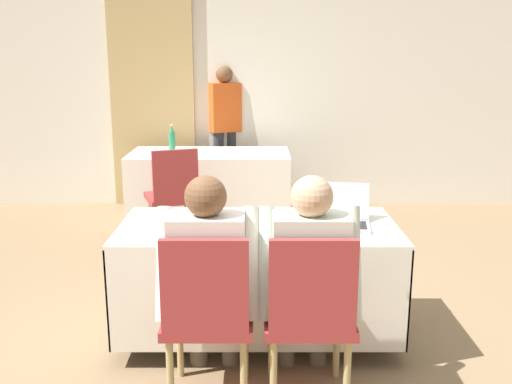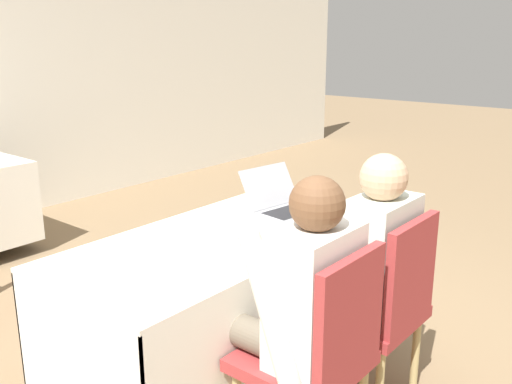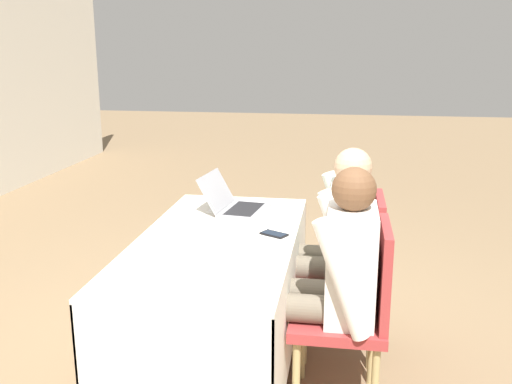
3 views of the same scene
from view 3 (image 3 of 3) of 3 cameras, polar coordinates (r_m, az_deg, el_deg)
ground_plane at (r=3.26m, az=-3.71°, el=-16.65°), size 24.00×24.00×0.00m
conference_table_near at (r=3.02m, az=-3.88°, el=-7.67°), size 1.65×0.80×0.72m
laptop at (r=3.40m, az=-2.03°, el=-1.24°), size 0.39×0.40×0.22m
cell_phone at (r=2.98m, az=1.82°, el=-4.23°), size 0.13×0.16×0.01m
paper_beside_laptop at (r=3.46m, az=-2.14°, el=-1.69°), size 0.22×0.30×0.00m
chair_near_left at (r=2.75m, az=9.83°, el=-11.27°), size 0.44×0.44×0.91m
chair_near_right at (r=3.20m, az=9.74°, el=-7.47°), size 0.44×0.44×0.91m
person_checkered_shirt at (r=2.68m, az=7.75°, el=-8.11°), size 0.50×0.52×1.17m
person_white_shirt at (r=3.14m, az=7.97°, el=-4.69°), size 0.50×0.52×1.17m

